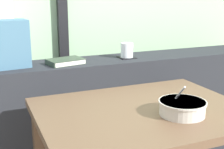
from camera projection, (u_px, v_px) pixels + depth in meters
name	position (u px, v px, depth m)	size (l,w,h in m)	color
dark_console_ledge	(104.00, 120.00, 2.05)	(2.80, 0.31, 0.81)	#23262B
breakfast_table	(143.00, 135.00, 1.41)	(0.92, 0.71, 0.71)	brown
coaster_square	(127.00, 57.00, 1.99)	(0.10, 0.10, 0.01)	black
juice_glass	(127.00, 51.00, 1.98)	(0.08, 0.08, 0.09)	white
closed_book	(65.00, 62.00, 1.81)	(0.22, 0.17, 0.03)	#334233
soup_bowl	(182.00, 108.00, 1.31)	(0.20, 0.20, 0.14)	beige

